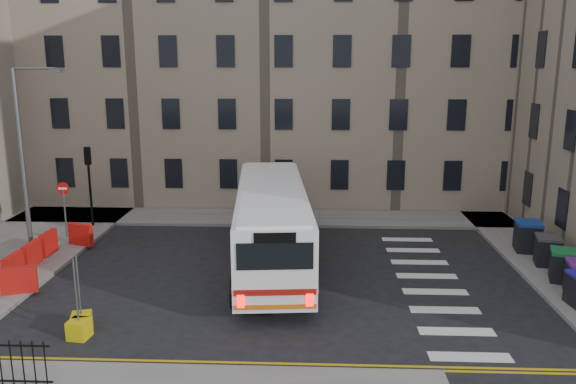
# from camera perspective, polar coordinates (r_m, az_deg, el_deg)

# --- Properties ---
(ground) EXTENTS (120.00, 120.00, 0.00)m
(ground) POSITION_cam_1_polar(r_m,az_deg,el_deg) (22.65, 4.02, -8.73)
(ground) COLOR black
(ground) RESTS_ON ground
(pavement_north) EXTENTS (36.00, 3.20, 0.15)m
(pavement_north) POSITION_cam_1_polar(r_m,az_deg,el_deg) (31.24, -7.47, -2.55)
(pavement_north) COLOR slate
(pavement_north) RESTS_ON ground
(pavement_east) EXTENTS (2.40, 26.00, 0.15)m
(pavement_east) POSITION_cam_1_polar(r_m,az_deg,el_deg) (28.09, 22.56, -5.23)
(pavement_east) COLOR slate
(pavement_east) RESTS_ON ground
(terrace_north) EXTENTS (38.30, 10.80, 17.20)m
(terrace_north) POSITION_cam_1_polar(r_m,az_deg,el_deg) (37.10, -7.57, 13.23)
(terrace_north) COLOR gray
(terrace_north) RESTS_ON ground
(traffic_light_nw) EXTENTS (0.28, 0.22, 4.10)m
(traffic_light_nw) POSITION_cam_1_polar(r_m,az_deg,el_deg) (30.29, -19.57, 1.75)
(traffic_light_nw) COLOR black
(traffic_light_nw) RESTS_ON pavement_west
(streetlamp) EXTENTS (0.50, 0.22, 8.14)m
(streetlamp) POSITION_cam_1_polar(r_m,az_deg,el_deg) (26.45, -25.41, 2.95)
(streetlamp) COLOR #595B5E
(streetlamp) RESTS_ON pavement_west
(no_entry_north) EXTENTS (0.60, 0.08, 3.00)m
(no_entry_north) POSITION_cam_1_polar(r_m,az_deg,el_deg) (28.85, -21.83, -0.58)
(no_entry_north) COLOR #595B5E
(no_entry_north) RESTS_ON pavement_west
(roadworks_barriers) EXTENTS (1.66, 6.26, 1.00)m
(roadworks_barriers) POSITION_cam_1_polar(r_m,az_deg,el_deg) (25.47, -23.84, -5.82)
(roadworks_barriers) COLOR red
(roadworks_barriers) RESTS_ON pavement_west
(bus) EXTENTS (3.88, 12.33, 3.29)m
(bus) POSITION_cam_1_polar(r_m,az_deg,el_deg) (23.57, -1.68, -2.95)
(bus) COLOR white
(bus) RESTS_ON ground
(wheelie_bin_c) EXTENTS (1.26, 1.36, 1.23)m
(wheelie_bin_c) POSITION_cam_1_polar(r_m,az_deg,el_deg) (24.20, 26.19, -6.70)
(wheelie_bin_c) COLOR black
(wheelie_bin_c) RESTS_ON pavement_east
(wheelie_bin_d) EXTENTS (1.19, 1.30, 1.22)m
(wheelie_bin_d) POSITION_cam_1_polar(r_m,az_deg,el_deg) (25.81, 24.86, -5.40)
(wheelie_bin_d) COLOR black
(wheelie_bin_d) RESTS_ON pavement_east
(wheelie_bin_e) EXTENTS (1.25, 1.38, 1.36)m
(wheelie_bin_e) POSITION_cam_1_polar(r_m,az_deg,el_deg) (27.28, 23.17, -4.14)
(wheelie_bin_e) COLOR black
(wheelie_bin_e) RESTS_ON pavement_east
(bollard_yellow) EXTENTS (0.74, 0.74, 0.60)m
(bollard_yellow) POSITION_cam_1_polar(r_m,az_deg,el_deg) (19.48, -20.22, -12.32)
(bollard_yellow) COLOR gold
(bollard_yellow) RESTS_ON ground
(bollard_chevron) EXTENTS (0.67, 0.67, 0.60)m
(bollard_chevron) POSITION_cam_1_polar(r_m,az_deg,el_deg) (19.06, -20.44, -12.92)
(bollard_chevron) COLOR #D9BA0C
(bollard_chevron) RESTS_ON ground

